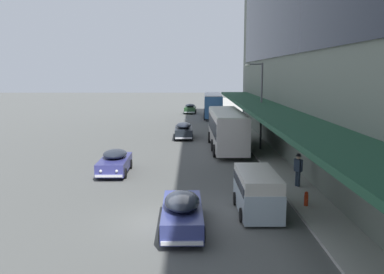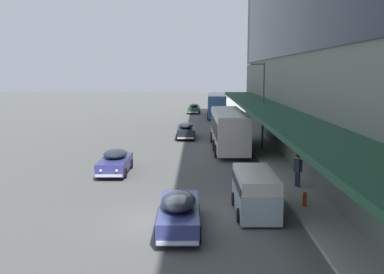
% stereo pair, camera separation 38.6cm
% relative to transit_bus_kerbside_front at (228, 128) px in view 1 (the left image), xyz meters
% --- Properties ---
extents(ground, '(240.00, 240.00, 0.00)m').
position_rel_transit_bus_kerbside_front_xyz_m(ground, '(-4.05, -17.79, -1.88)').
color(ground, '#555654').
extents(transit_bus_kerbside_front, '(2.85, 10.88, 3.29)m').
position_rel_transit_bus_kerbside_front_xyz_m(transit_bus_kerbside_front, '(0.00, 0.00, 0.00)').
color(transit_bus_kerbside_front, beige).
rests_on(transit_bus_kerbside_front, ground).
extents(transit_bus_kerbside_rear, '(2.95, 11.08, 3.41)m').
position_rel_transit_bus_kerbside_front_xyz_m(transit_bus_kerbside_rear, '(0.11, 26.12, 0.07)').
color(transit_bus_kerbside_rear, '#315F97').
rests_on(transit_bus_kerbside_rear, ground).
extents(sedan_far_back, '(2.02, 4.31, 1.56)m').
position_rel_transit_bus_kerbside_front_xyz_m(sedan_far_back, '(-3.24, 32.28, -1.11)').
color(sedan_far_back, '#1F4122').
rests_on(sedan_far_back, ground).
extents(sedan_trailing_near, '(1.87, 4.96, 1.60)m').
position_rel_transit_bus_kerbside_front_xyz_m(sedan_trailing_near, '(-3.79, 6.30, -1.09)').
color(sedan_trailing_near, black).
rests_on(sedan_trailing_near, ground).
extents(sedan_trailing_mid, '(1.85, 4.93, 1.61)m').
position_rel_transit_bus_kerbside_front_xyz_m(sedan_trailing_mid, '(-3.37, -18.81, -1.09)').
color(sedan_trailing_mid, navy).
rests_on(sedan_trailing_mid, ground).
extents(sedan_lead_near, '(1.93, 4.61, 1.53)m').
position_rel_transit_bus_kerbside_front_xyz_m(sedan_lead_near, '(-7.99, -8.69, -1.12)').
color(sedan_lead_near, navy).
rests_on(sedan_lead_near, ground).
extents(vw_van, '(1.94, 4.57, 1.96)m').
position_rel_transit_bus_kerbside_front_xyz_m(vw_van, '(0.08, -16.53, -0.78)').
color(vw_van, '#ABBCC8').
rests_on(vw_van, ground).
extents(pedestrian_at_kerb, '(0.43, 0.52, 1.86)m').
position_rel_transit_bus_kerbside_front_xyz_m(pedestrian_at_kerb, '(3.02, -12.43, -0.70)').
color(pedestrian_at_kerb, '#232E3D').
rests_on(pedestrian_at_kerb, sidewalk_kerb).
extents(street_lamp, '(1.50, 0.28, 7.13)m').
position_rel_transit_bus_kerbside_front_xyz_m(street_lamp, '(2.62, -0.58, 2.41)').
color(street_lamp, '#4C4C51').
rests_on(street_lamp, sidewalk_kerb).
extents(fire_hydrant, '(0.20, 0.40, 0.70)m').
position_rel_transit_bus_kerbside_front_xyz_m(fire_hydrant, '(2.56, -16.01, -1.39)').
color(fire_hydrant, red).
rests_on(fire_hydrant, sidewalk_kerb).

